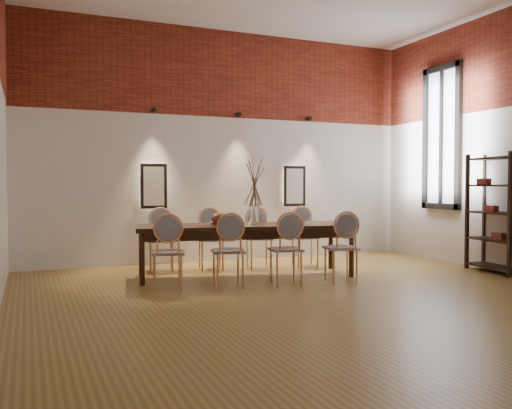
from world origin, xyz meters
name	(u,v)px	position (x,y,z in m)	size (l,w,h in m)	color
floor	(328,299)	(0.00, 0.00, -0.01)	(7.00, 7.00, 0.02)	olive
wall_back	(225,146)	(0.00, 3.55, 2.00)	(7.00, 0.10, 4.00)	silver
brick_band_back	(227,74)	(0.00, 3.48, 3.25)	(7.00, 0.02, 1.50)	maroon
niche_left	(153,186)	(-1.30, 3.45, 1.30)	(0.36, 0.06, 0.66)	#FFEAC6
niche_right	(294,186)	(1.30, 3.45, 1.30)	(0.36, 0.06, 0.66)	#FFEAC6
spot_fixture_left	(153,110)	(-1.30, 3.42, 2.55)	(0.08, 0.08, 0.10)	black
spot_fixture_mid	(239,115)	(0.20, 3.42, 2.55)	(0.08, 0.08, 0.10)	black
spot_fixture_right	(309,118)	(1.60, 3.42, 2.55)	(0.08, 0.08, 0.10)	black
window_glass	(442,137)	(3.46, 2.00, 2.15)	(0.02, 0.78, 2.38)	silver
window_frame	(441,137)	(3.44, 2.00, 2.15)	(0.08, 0.90, 2.50)	black
window_mullion	(441,137)	(3.44, 2.00, 2.15)	(0.06, 0.06, 2.40)	black
dining_table	(245,250)	(-0.33, 1.78, 0.38)	(3.09, 0.99, 0.75)	#341B0D
chair_near_a	(167,252)	(-1.61, 1.22, 0.47)	(0.44, 0.44, 0.94)	#E69B6A
chair_near_b	(228,251)	(-0.85, 1.08, 0.47)	(0.44, 0.44, 0.94)	#E69B6A
chair_near_c	(286,249)	(-0.09, 0.95, 0.47)	(0.44, 0.44, 0.94)	#E69B6A
chair_near_d	(341,248)	(0.67, 0.81, 0.47)	(0.44, 0.44, 0.94)	#E69B6A
chair_far_a	(161,240)	(-1.34, 2.75, 0.47)	(0.44, 0.44, 0.94)	#E69B6A
chair_far_b	(211,239)	(-0.58, 2.61, 0.47)	(0.44, 0.44, 0.94)	#E69B6A
chair_far_c	(259,238)	(0.18, 2.47, 0.47)	(0.44, 0.44, 0.94)	#E69B6A
chair_far_d	(305,237)	(0.94, 2.34, 0.47)	(0.44, 0.44, 0.94)	#E69B6A
vase	(254,214)	(-0.20, 1.75, 0.90)	(0.14, 0.14, 0.30)	silver
dried_branches	(254,183)	(-0.20, 1.75, 1.35)	(0.50, 0.50, 0.70)	brown
bowl	(220,219)	(-0.71, 1.79, 0.84)	(0.24, 0.24, 0.18)	brown
book	(220,223)	(-0.65, 1.99, 0.77)	(0.26, 0.18, 0.03)	#872C7A
shelving_rack	(496,213)	(3.28, 0.63, 0.90)	(0.38, 1.00, 1.80)	black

